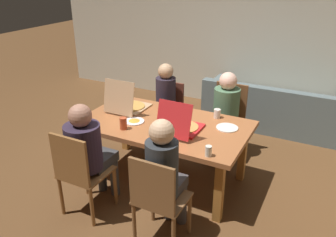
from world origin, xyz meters
The scene contains 21 objects.
ground_plane centered at (0.00, 0.00, 0.00)m, with size 20.00×20.00×0.00m, color brown.
back_wall centered at (0.00, 2.80, 1.31)m, with size 7.37×0.12×2.63m, color beige.
dining_table centered at (0.00, 0.00, 0.67)m, with size 1.93×1.09×0.76m.
chair_0 centered at (-0.45, -0.97, 0.54)m, with size 0.45×0.45×0.96m.
person_0 centered at (-0.45, -0.82, 0.72)m, with size 0.36×0.57×1.21m.
chair_1 centered at (-0.45, 0.97, 0.45)m, with size 0.39×0.43×0.86m.
person_1 centered at (-0.45, 0.84, 0.69)m, with size 0.28×0.48×1.18m.
chair_2 centered at (0.45, -0.99, 0.54)m, with size 0.46×0.40×0.94m.
person_2 centered at (0.45, -0.84, 0.73)m, with size 0.29×0.48×1.25m.
chair_3 centered at (0.45, 1.00, 0.54)m, with size 0.45×0.44×0.97m.
person_3 centered at (0.45, 0.84, 0.70)m, with size 0.34×0.54×1.18m.
pizza_box_0 centered at (0.27, -0.09, 0.81)m, with size 0.38×0.49×0.39m.
pizza_box_1 centered at (-0.59, 0.15, 0.82)m, with size 0.41×0.49×0.42m.
plate_0 centered at (-0.32, -0.13, 0.77)m, with size 0.23×0.23×0.03m.
plate_1 centered at (-0.05, 0.23, 0.77)m, with size 0.23×0.23×0.03m.
plate_2 centered at (0.69, 0.19, 0.76)m, with size 0.24×0.24×0.01m.
drinking_glass_0 centered at (-0.22, 0.37, 0.81)m, with size 0.06×0.06×0.12m, color #E4C35F.
drinking_glass_1 centered at (0.49, 0.41, 0.81)m, with size 0.08×0.08×0.11m, color silver.
drinking_glass_2 centered at (0.72, -0.47, 0.81)m, with size 0.06×0.06×0.11m, color silver.
drinking_glass_3 centered at (-0.32, -0.34, 0.82)m, with size 0.08×0.08×0.14m, color #B94727.
couch centered at (0.86, 2.15, 0.27)m, with size 2.17×0.91×0.74m.
Camera 1 is at (1.66, -3.15, 2.42)m, focal length 36.64 mm.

